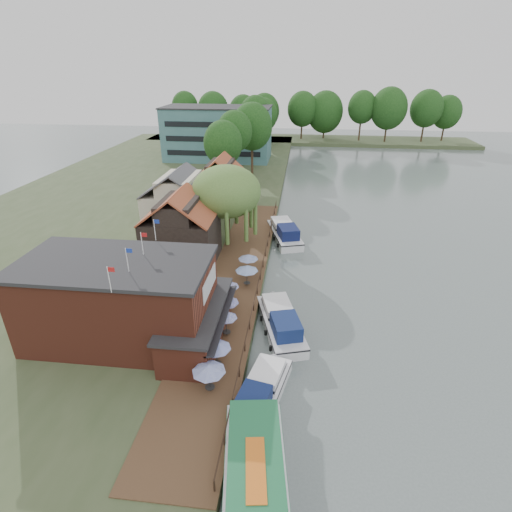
{
  "coord_description": "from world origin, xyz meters",
  "views": [
    {
      "loc": [
        -1.39,
        -27.82,
        22.46
      ],
      "look_at": [
        -6.0,
        12.0,
        3.0
      ],
      "focal_mm": 28.0,
      "sensor_mm": 36.0,
      "label": 1
    }
  ],
  "objects_px": {
    "umbrella_0": "(209,378)",
    "cruiser_2": "(284,230)",
    "cottage_b": "(180,200)",
    "tour_boat": "(256,497)",
    "pub": "(142,301)",
    "umbrella_6": "(248,264)",
    "umbrella_2": "(226,324)",
    "cottage_a": "(181,227)",
    "umbrella_3": "(227,309)",
    "hotel_block": "(218,133)",
    "cruiser_0": "(261,390)",
    "cruiser_1": "(281,319)",
    "umbrella_5": "(247,276)",
    "swan": "(237,457)",
    "cottage_c": "(221,183)",
    "umbrella_1": "(217,355)",
    "willow": "(227,207)",
    "umbrella_4": "(228,292)"
  },
  "relations": [
    {
      "from": "umbrella_0",
      "to": "cruiser_2",
      "type": "relative_size",
      "value": 0.22
    },
    {
      "from": "cottage_b",
      "to": "umbrella_0",
      "type": "xyz_separation_m",
      "value": [
        10.83,
        -30.68,
        -2.96
      ]
    },
    {
      "from": "tour_boat",
      "to": "umbrella_0",
      "type": "bearing_deg",
      "value": 110.84
    },
    {
      "from": "pub",
      "to": "umbrella_6",
      "type": "relative_size",
      "value": 8.42
    },
    {
      "from": "cruiser_2",
      "to": "umbrella_2",
      "type": "bearing_deg",
      "value": -115.44
    },
    {
      "from": "cottage_a",
      "to": "cruiser_2",
      "type": "xyz_separation_m",
      "value": [
        11.62,
        10.03,
        -3.92
      ]
    },
    {
      "from": "cottage_a",
      "to": "umbrella_3",
      "type": "distance_m",
      "value": 14.22
    },
    {
      "from": "hotel_block",
      "to": "umbrella_3",
      "type": "height_order",
      "value": "hotel_block"
    },
    {
      "from": "umbrella_3",
      "to": "cruiser_0",
      "type": "bearing_deg",
      "value": -64.53
    },
    {
      "from": "hotel_block",
      "to": "cruiser_1",
      "type": "relative_size",
      "value": 2.47
    },
    {
      "from": "cottage_b",
      "to": "cruiser_1",
      "type": "bearing_deg",
      "value": -54.21
    },
    {
      "from": "cottage_b",
      "to": "umbrella_5",
      "type": "relative_size",
      "value": 3.98
    },
    {
      "from": "cruiser_0",
      "to": "tour_boat",
      "type": "distance_m",
      "value": 8.17
    },
    {
      "from": "swan",
      "to": "tour_boat",
      "type": "bearing_deg",
      "value": -64.12
    },
    {
      "from": "cottage_b",
      "to": "umbrella_6",
      "type": "distance_m",
      "value": 17.19
    },
    {
      "from": "cottage_c",
      "to": "swan",
      "type": "distance_m",
      "value": 45.41
    },
    {
      "from": "tour_boat",
      "to": "umbrella_1",
      "type": "bearing_deg",
      "value": 104.41
    },
    {
      "from": "cottage_b",
      "to": "umbrella_5",
      "type": "xyz_separation_m",
      "value": [
        11.43,
        -15.43,
        -2.96
      ]
    },
    {
      "from": "willow",
      "to": "cruiser_1",
      "type": "xyz_separation_m",
      "value": [
        7.89,
        -16.35,
        -4.96
      ]
    },
    {
      "from": "cruiser_2",
      "to": "hotel_block",
      "type": "bearing_deg",
      "value": 95.51
    },
    {
      "from": "umbrella_4",
      "to": "cruiser_0",
      "type": "height_order",
      "value": "umbrella_4"
    },
    {
      "from": "pub",
      "to": "tour_boat",
      "type": "relative_size",
      "value": 1.5
    },
    {
      "from": "cruiser_2",
      "to": "umbrella_0",
      "type": "bearing_deg",
      "value": -113.58
    },
    {
      "from": "tour_boat",
      "to": "willow",
      "type": "bearing_deg",
      "value": 94.68
    },
    {
      "from": "cottage_a",
      "to": "umbrella_6",
      "type": "relative_size",
      "value": 3.62
    },
    {
      "from": "umbrella_6",
      "to": "cottage_b",
      "type": "bearing_deg",
      "value": 131.44
    },
    {
      "from": "cottage_c",
      "to": "cruiser_0",
      "type": "height_order",
      "value": "cottage_c"
    },
    {
      "from": "cruiser_0",
      "to": "cruiser_2",
      "type": "relative_size",
      "value": 0.86
    },
    {
      "from": "hotel_block",
      "to": "pub",
      "type": "bearing_deg",
      "value": -83.57
    },
    {
      "from": "pub",
      "to": "willow",
      "type": "relative_size",
      "value": 1.92
    },
    {
      "from": "hotel_block",
      "to": "umbrella_5",
      "type": "bearing_deg",
      "value": -75.9
    },
    {
      "from": "umbrella_0",
      "to": "cruiser_0",
      "type": "height_order",
      "value": "umbrella_0"
    },
    {
      "from": "umbrella_2",
      "to": "umbrella_5",
      "type": "xyz_separation_m",
      "value": [
        0.59,
        8.67,
        0.0
      ]
    },
    {
      "from": "umbrella_1",
      "to": "tour_boat",
      "type": "height_order",
      "value": "umbrella_1"
    },
    {
      "from": "pub",
      "to": "cottage_a",
      "type": "height_order",
      "value": "cottage_a"
    },
    {
      "from": "umbrella_2",
      "to": "tour_boat",
      "type": "relative_size",
      "value": 0.18
    },
    {
      "from": "pub",
      "to": "cottage_a",
      "type": "bearing_deg",
      "value": 93.81
    },
    {
      "from": "pub",
      "to": "umbrella_5",
      "type": "xyz_separation_m",
      "value": [
        7.43,
        9.57,
        -2.36
      ]
    },
    {
      "from": "hotel_block",
      "to": "umbrella_4",
      "type": "bearing_deg",
      "value": -77.76
    },
    {
      "from": "cottage_b",
      "to": "umbrella_6",
      "type": "xyz_separation_m",
      "value": [
        11.21,
        -12.69,
        -2.96
      ]
    },
    {
      "from": "umbrella_2",
      "to": "cruiser_2",
      "type": "relative_size",
      "value": 0.22
    },
    {
      "from": "umbrella_4",
      "to": "swan",
      "type": "relative_size",
      "value": 5.4
    },
    {
      "from": "cottage_c",
      "to": "umbrella_0",
      "type": "xyz_separation_m",
      "value": [
        6.83,
        -39.68,
        -2.96
      ]
    },
    {
      "from": "cruiser_2",
      "to": "swan",
      "type": "distance_m",
      "value": 35.19
    },
    {
      "from": "umbrella_4",
      "to": "swan",
      "type": "height_order",
      "value": "umbrella_4"
    },
    {
      "from": "willow",
      "to": "cruiser_0",
      "type": "relative_size",
      "value": 1.12
    },
    {
      "from": "hotel_block",
      "to": "willow",
      "type": "height_order",
      "value": "hotel_block"
    },
    {
      "from": "umbrella_1",
      "to": "cruiser_2",
      "type": "distance_m",
      "value": 28.45
    },
    {
      "from": "cruiser_2",
      "to": "pub",
      "type": "bearing_deg",
      "value": -129.53
    },
    {
      "from": "cruiser_1",
      "to": "swan",
      "type": "distance_m",
      "value": 13.94
    }
  ]
}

